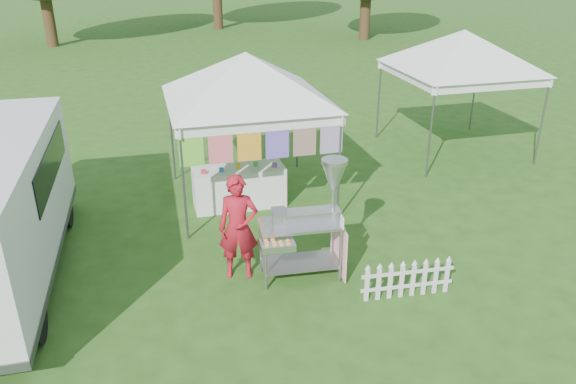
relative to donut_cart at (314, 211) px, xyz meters
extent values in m
plane|color=#294D16|center=(-0.38, -0.33, -1.14)|extent=(120.00, 120.00, 0.00)
cylinder|color=#59595E|center=(-1.80, 1.75, -0.09)|extent=(0.04, 0.04, 2.10)
cylinder|color=#59595E|center=(1.04, 1.75, -0.09)|extent=(0.04, 0.04, 2.10)
cylinder|color=#59595E|center=(-1.80, 4.59, -0.09)|extent=(0.04, 0.04, 2.10)
cylinder|color=#59595E|center=(1.04, 4.59, -0.09)|extent=(0.04, 0.04, 2.10)
cube|color=white|center=(-0.38, 1.75, 0.86)|extent=(3.00, 0.03, 0.22)
cube|color=white|center=(-0.38, 4.59, 0.86)|extent=(3.00, 0.03, 0.22)
pyramid|color=white|center=(-0.38, 3.17, 1.86)|extent=(4.24, 4.24, 0.90)
cylinder|color=#59595E|center=(-0.38, 1.75, 0.94)|extent=(3.00, 0.03, 0.03)
cube|color=#178A2C|center=(-1.63, 1.75, 0.59)|extent=(0.42, 0.01, 0.70)
cube|color=#C3189E|center=(-1.13, 1.75, 0.59)|extent=(0.42, 0.01, 0.70)
cube|color=red|center=(-0.63, 1.75, 0.59)|extent=(0.42, 0.01, 0.70)
cube|color=#A3179B|center=(-0.13, 1.75, 0.59)|extent=(0.42, 0.01, 0.70)
cube|color=#F85E0D|center=(0.37, 1.75, 0.59)|extent=(0.42, 0.01, 0.70)
cube|color=#2EAEAD|center=(0.87, 1.75, 0.59)|extent=(0.42, 0.01, 0.70)
cylinder|color=#59595E|center=(3.70, 3.25, -0.09)|extent=(0.04, 0.04, 2.10)
cylinder|color=#59595E|center=(6.54, 3.25, -0.09)|extent=(0.04, 0.04, 2.10)
cylinder|color=#59595E|center=(3.70, 6.09, -0.09)|extent=(0.04, 0.04, 2.10)
cylinder|color=#59595E|center=(6.54, 6.09, -0.09)|extent=(0.04, 0.04, 2.10)
cube|color=white|center=(5.12, 3.25, 0.86)|extent=(3.00, 0.03, 0.22)
cube|color=white|center=(5.12, 6.09, 0.86)|extent=(3.00, 0.03, 0.22)
pyramid|color=white|center=(5.12, 4.67, 1.86)|extent=(4.24, 4.24, 0.90)
cylinder|color=#59595E|center=(5.12, 3.25, 0.94)|extent=(3.00, 0.03, 0.03)
cylinder|color=#3B2915|center=(-6.38, 23.67, 0.84)|extent=(0.56, 0.56, 3.96)
cylinder|color=#3B2915|center=(9.62, 21.67, 0.62)|extent=(0.56, 0.56, 3.52)
cylinder|color=gray|center=(-0.80, -0.20, -0.67)|extent=(0.05, 0.05, 0.95)
cylinder|color=gray|center=(0.35, -0.28, -0.67)|extent=(0.05, 0.05, 0.95)
cylinder|color=gray|center=(-0.76, 0.33, -0.67)|extent=(0.05, 0.05, 0.95)
cylinder|color=gray|center=(0.39, 0.25, -0.67)|extent=(0.05, 0.05, 0.95)
cube|color=gray|center=(-0.20, 0.02, -0.88)|extent=(1.24, 0.69, 0.02)
cube|color=#B7B7BC|center=(-0.20, 0.02, -0.20)|extent=(1.30, 0.72, 0.04)
cube|color=#B7B7BC|center=(-0.01, 0.06, -0.10)|extent=(0.91, 0.33, 0.16)
cube|color=gray|center=(-0.51, 0.10, -0.06)|extent=(0.23, 0.25, 0.23)
cylinder|color=gray|center=(0.32, 0.04, 0.27)|extent=(0.06, 0.06, 0.95)
cone|color=#B7B7BC|center=(0.32, 0.04, 0.54)|extent=(0.41, 0.41, 0.42)
cylinder|color=#B7B7BC|center=(0.32, 0.04, 0.77)|extent=(0.43, 0.43, 0.06)
cube|color=#B7B7BC|center=(-0.65, -0.34, -0.30)|extent=(0.53, 0.35, 0.11)
cube|color=#FFABB1|center=(0.43, -0.02, -0.67)|extent=(0.08, 0.79, 0.85)
cube|color=white|center=(0.35, -0.31, -0.07)|extent=(0.03, 0.15, 0.19)
imported|color=#A61422|center=(-1.11, 0.33, -0.29)|extent=(0.69, 0.53, 1.70)
cube|color=silver|center=(-4.89, 3.43, -0.29)|extent=(2.03, 0.79, 0.96)
cube|color=black|center=(-3.85, 1.76, 0.50)|extent=(0.09, 2.92, 0.58)
cube|color=black|center=(-4.88, 3.82, 0.50)|extent=(1.81, 0.07, 0.58)
cylinder|color=black|center=(-4.04, -0.58, -0.78)|extent=(0.25, 0.73, 0.72)
cylinder|color=black|center=(-3.97, 2.82, -0.78)|extent=(0.25, 0.73, 0.72)
cube|color=silver|center=(0.57, -0.87, -0.86)|extent=(0.07, 0.02, 0.56)
cube|color=silver|center=(0.75, -0.88, -0.86)|extent=(0.07, 0.02, 0.56)
cube|color=silver|center=(0.93, -0.89, -0.86)|extent=(0.07, 0.02, 0.56)
cube|color=silver|center=(1.11, -0.90, -0.86)|extent=(0.07, 0.02, 0.56)
cube|color=silver|center=(1.29, -0.92, -0.86)|extent=(0.07, 0.02, 0.56)
cube|color=silver|center=(1.46, -0.93, -0.86)|extent=(0.07, 0.02, 0.56)
cube|color=silver|center=(1.64, -0.94, -0.86)|extent=(0.07, 0.02, 0.56)
cube|color=silver|center=(1.82, -0.95, -0.86)|extent=(0.07, 0.02, 0.56)
cube|color=silver|center=(1.20, -0.91, -0.96)|extent=(1.44, 0.13, 0.05)
cube|color=silver|center=(1.20, -0.91, -0.72)|extent=(1.44, 0.13, 0.05)
cube|color=white|center=(-0.65, 2.88, -0.74)|extent=(1.80, 0.70, 0.81)
camera|label=1|loc=(-2.34, -7.28, 3.76)|focal=35.00mm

